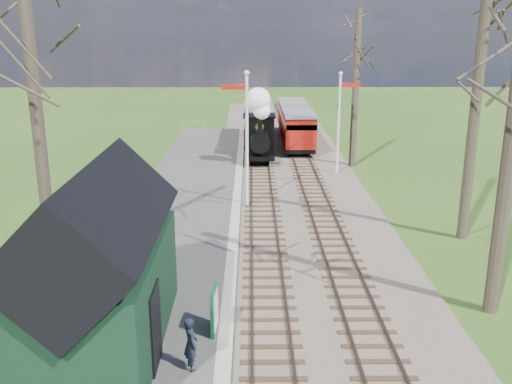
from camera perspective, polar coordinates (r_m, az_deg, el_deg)
distant_hills at (r=77.34m, az=0.94°, el=-2.02°), size 114.40×48.00×22.02m
ballast_bed at (r=32.11m, az=2.75°, el=1.82°), size 8.00×60.00×0.10m
track_near at (r=32.05m, az=0.43°, el=1.90°), size 1.60×60.00×0.15m
track_far at (r=32.19m, az=5.07°, el=1.90°), size 1.60×60.00×0.15m
platform at (r=24.55m, az=-7.47°, el=-2.77°), size 5.00×44.00×0.20m
coping_strip at (r=24.38m, az=-2.09°, el=-2.76°), size 0.40×44.00×0.21m
station_shed at (r=14.76m, az=-15.45°, el=-7.42°), size 3.25×6.30×4.78m
semaphore_near at (r=25.43m, az=-1.08°, el=6.24°), size 1.22×0.24×6.22m
semaphore_far at (r=31.77m, az=8.43°, el=7.59°), size 1.22×0.24×5.72m
bare_trees at (r=19.44m, az=5.00°, el=7.80°), size 15.51×22.39×12.00m
fence_line at (r=45.67m, az=0.53°, el=6.80°), size 12.60×0.08×1.00m
locomotive at (r=34.57m, az=0.34°, el=6.32°), size 1.81×4.22×4.52m
coach at (r=40.64m, az=0.23°, el=7.02°), size 2.11×7.23×2.22m
red_carriage_a at (r=37.84m, az=4.25°, el=6.21°), size 2.03×5.02×2.13m
red_carriage_b at (r=43.25m, az=3.66°, el=7.49°), size 2.03×5.02×2.13m
sign_board at (r=15.43m, az=-4.19°, el=-11.69°), size 0.16×0.85×1.25m
bench at (r=16.67m, az=-10.02°, el=-10.53°), size 0.54×1.53×0.86m
person at (r=13.96m, az=-6.56°, el=-14.82°), size 0.49×0.57×1.33m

